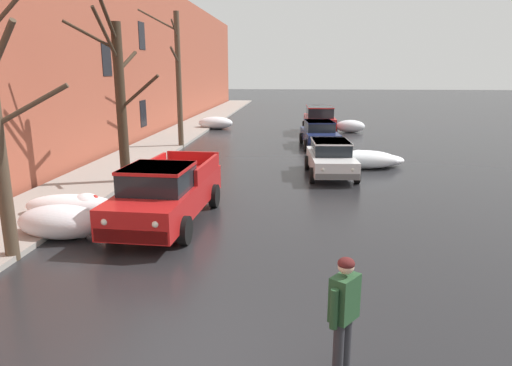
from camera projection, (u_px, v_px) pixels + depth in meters
ground_plane at (208, 364)px, 6.74m from camera, size 200.00×200.00×0.00m
left_sidewalk_slab at (152, 149)px, 24.68m from camera, size 2.96×80.00×0.14m
brick_townhouse_facade at (109, 54)px, 23.69m from camera, size 0.63×80.00×9.93m
snow_bank_near_corner_left at (62, 222)px, 11.72m from camera, size 2.21×1.21×0.86m
snow_bank_along_left_kerb at (350, 126)px, 31.71m from camera, size 1.98×1.13×0.85m
snow_bank_mid_block_left at (216, 123)px, 33.59m from camera, size 2.50×1.31×0.89m
snow_bank_near_corner_right at (363, 160)px, 20.10m from camera, size 2.79×1.18×0.79m
snow_bank_along_right_kerb at (77, 207)px, 13.27m from camera, size 2.76×1.01×0.76m
snow_bank_far_right_pile at (371, 159)px, 20.57m from camera, size 2.61×1.27×0.74m
bare_tree_second_along_sidewalk at (120, 98)px, 16.55m from camera, size 2.91×2.91×6.45m
bare_tree_mid_block at (178, 78)px, 24.60m from camera, size 1.93×1.76×7.17m
pickup_truck_red_approaching_near_lane at (167, 193)px, 12.73m from camera, size 2.29×5.51×1.76m
sedan_white_parked_kerbside_close at (331, 157)px, 18.60m from camera, size 2.04×4.12×1.42m
sedan_darkblue_parked_kerbside_mid at (319, 133)px, 25.72m from camera, size 2.22×4.37×1.42m
suv_red_parked_far_down_block at (319, 119)px, 31.18m from camera, size 2.21×4.60×1.82m
pedestrian_with_coffee at (344, 307)px, 6.28m from camera, size 0.46×0.58×1.76m
fire_hydrant at (95, 207)px, 13.24m from camera, size 0.42×0.22×0.71m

